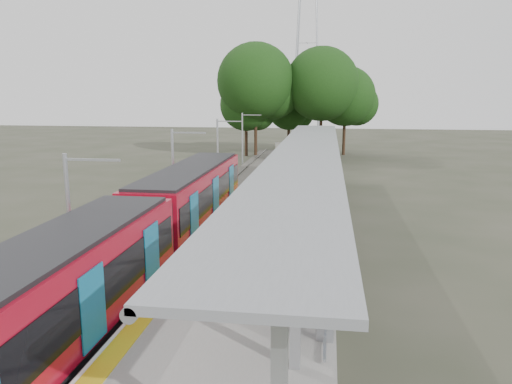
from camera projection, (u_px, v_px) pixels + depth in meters
trackbed at (208, 215)px, 30.48m from camera, size 3.00×70.00×0.24m
platform at (281, 211)px, 29.77m from camera, size 6.00×50.00×1.00m
tactile_strip at (239, 202)px, 30.03m from camera, size 0.60×50.00×0.02m
end_fence at (303, 148)px, 53.78m from camera, size 6.00×0.10×1.20m
train at (143, 232)px, 19.64m from camera, size 2.74×27.60×3.62m
canopy at (307, 158)px, 25.12m from camera, size 3.27×38.00×3.66m
pylon at (308, 18)px, 77.76m from camera, size 8.00×4.00×38.00m
tree_cluster at (293, 90)px, 58.74m from camera, size 18.40×14.35×13.22m
catenary_masts at (175, 172)px, 29.20m from camera, size 2.08×48.16×5.40m
bench_near at (322, 310)px, 13.67m from camera, size 0.81×1.72×1.13m
bench_mid at (318, 197)px, 28.69m from camera, size 0.82×1.56×1.02m
bench_far at (311, 187)px, 32.07m from camera, size 0.62×1.48×0.98m
info_pillar_near at (284, 226)px, 21.21m from camera, size 0.46×0.46×2.03m
info_pillar_far at (308, 187)px, 30.73m from camera, size 0.40×0.40×1.75m
litter_bin at (272, 258)px, 18.47m from camera, size 0.52×0.52×0.86m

